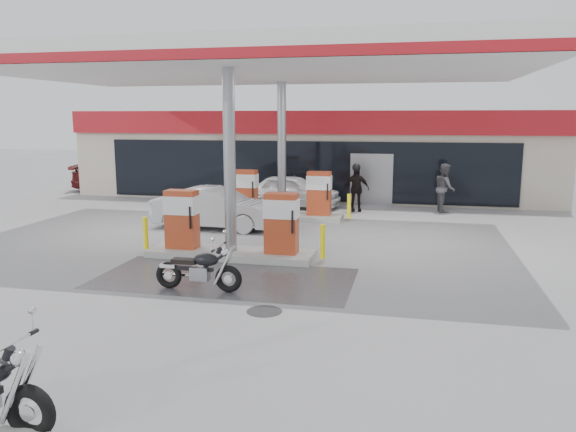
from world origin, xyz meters
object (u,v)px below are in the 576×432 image
object	(u,v)px
pump_island_far	(282,199)
parked_motorcycle	(200,270)
sedan_white	(292,191)
hatchback_silver	(216,208)
attendant	(445,188)
pump_island_near	(231,231)
parked_car_right	(407,187)
biker_walking	(356,189)
parked_car_left	(119,177)

from	to	relation	value
pump_island_far	parked_motorcycle	world-z (taller)	pump_island_far
pump_island_far	parked_motorcycle	size ratio (longest dim) A/B	2.59
sedan_white	parked_motorcycle	bearing A→B (deg)	-173.22
pump_island_far	hatchback_silver	distance (m)	2.96
attendant	pump_island_near	bearing A→B (deg)	136.55
pump_island_near	attendant	xyz separation A→B (m)	(5.97, 8.80, 0.26)
parked_motorcycle	parked_car_right	world-z (taller)	parked_car_right
attendant	parked_car_right	bearing A→B (deg)	15.46
sedan_white	hatchback_silver	distance (m)	5.23
hatchback_silver	parked_car_right	distance (m)	10.46
biker_walking	hatchback_silver	bearing A→B (deg)	-146.40
hatchback_silver	attendant	bearing A→B (deg)	-54.45
parked_car_right	biker_walking	xyz separation A→B (m)	(-1.98, -3.80, 0.33)
pump_island_near	parked_car_left	xyz separation A→B (m)	(-10.00, 12.00, -0.04)
pump_island_near	attendant	world-z (taller)	attendant
pump_island_near	biker_walking	size ratio (longest dim) A/B	2.84
pump_island_far	biker_walking	bearing A→B (deg)	41.10
pump_island_far	sedan_white	world-z (taller)	pump_island_far
parked_motorcycle	hatchback_silver	xyz separation A→B (m)	(-2.00, 6.60, 0.25)
parked_car_left	parked_car_right	size ratio (longest dim) A/B	1.12
parked_motorcycle	attendant	size ratio (longest dim) A/B	1.02
pump_island_near	parked_car_right	world-z (taller)	pump_island_near
pump_island_far	attendant	world-z (taller)	attendant
pump_island_far	sedan_white	xyz separation A→B (m)	(-0.16, 2.59, -0.02)
attendant	hatchback_silver	bearing A→B (deg)	114.76
hatchback_silver	biker_walking	distance (m)	6.26
pump_island_far	attendant	bearing A→B (deg)	25.11
parked_motorcycle	parked_car_left	world-z (taller)	parked_car_left
attendant	parked_car_right	size ratio (longest dim) A/B	0.47
parked_motorcycle	parked_car_left	distance (m)	18.18
sedan_white	hatchback_silver	bearing A→B (deg)	167.20
sedan_white	biker_walking	distance (m)	2.72
parked_motorcycle	biker_walking	xyz separation A→B (m)	(2.24, 11.20, 0.45)
pump_island_far	parked_car_left	bearing A→B (deg)	149.04
sedan_white	parked_car_left	xyz separation A→B (m)	(-9.84, 3.41, -0.01)
sedan_white	parked_car_left	size ratio (longest dim) A/B	0.87
parked_car_left	biker_walking	size ratio (longest dim) A/B	2.56
parked_motorcycle	attendant	distance (m)	13.11
pump_island_far	parked_car_left	world-z (taller)	pump_island_far
pump_island_near	biker_walking	bearing A→B (deg)	72.90
pump_island_far	parked_car_right	size ratio (longest dim) A/B	1.25
attendant	biker_walking	distance (m)	3.50
pump_island_near	sedan_white	bearing A→B (deg)	91.07
parked_motorcycle	pump_island_near	bearing A→B (deg)	95.10
parked_motorcycle	attendant	bearing A→B (deg)	64.03
parked_car_right	parked_motorcycle	bearing A→B (deg)	164.42
parked_motorcycle	parked_car_left	xyz separation A→B (m)	(-10.28, 15.00, 0.22)
pump_island_near	pump_island_far	xyz separation A→B (m)	(0.00, 6.00, 0.00)
hatchback_silver	parked_car_right	bearing A→B (deg)	-35.03
parked_car_left	attendant	bearing A→B (deg)	-119.45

